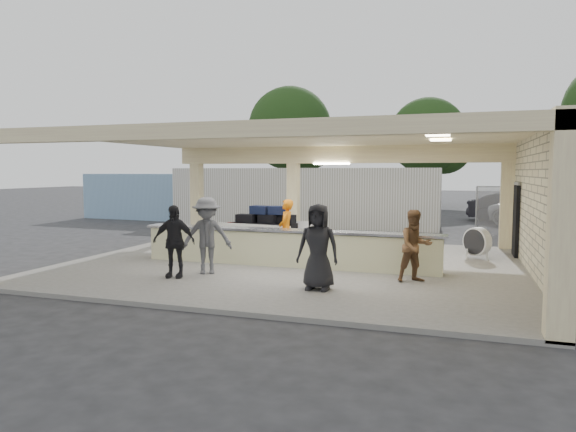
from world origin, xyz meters
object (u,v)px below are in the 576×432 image
(container_white, at_px, (303,197))
(car_white_a, at_px, (546,212))
(luggage_cart, at_px, (264,227))
(car_dark, at_px, (514,207))
(baggage_handler, at_px, (286,229))
(passenger_a, at_px, (415,246))
(baggage_counter, at_px, (286,248))
(passenger_d, at_px, (318,247))
(drum_fan, at_px, (477,242))
(container_blue, at_px, (167,197))
(passenger_c, at_px, (207,236))
(passenger_b, at_px, (174,241))

(container_white, bearing_deg, car_white_a, 15.02)
(luggage_cart, distance_m, car_dark, 16.31)
(baggage_handler, bearing_deg, passenger_a, 59.67)
(baggage_counter, xyz_separation_m, car_white_a, (8.26, 14.02, 0.10))
(passenger_d, distance_m, car_dark, 19.15)
(baggage_counter, bearing_deg, baggage_handler, 109.03)
(drum_fan, bearing_deg, container_white, 174.58)
(luggage_cart, relative_size, passenger_d, 1.46)
(passenger_a, relative_size, container_blue, 0.17)
(baggage_handler, distance_m, passenger_c, 2.84)
(passenger_a, relative_size, car_dark, 0.36)
(baggage_counter, distance_m, container_blue, 15.85)
(luggage_cart, distance_m, container_white, 8.99)
(baggage_handler, xyz_separation_m, car_white_a, (8.60, 13.02, -0.27))
(passenger_d, bearing_deg, drum_fan, 57.01)
(luggage_cart, distance_m, passenger_a, 5.66)
(drum_fan, bearing_deg, car_white_a, 114.21)
(baggage_counter, xyz_separation_m, baggage_handler, (-0.34, 1.00, 0.37))
(container_blue, bearing_deg, baggage_handler, -41.88)
(container_white, bearing_deg, baggage_counter, -76.25)
(luggage_cart, relative_size, car_dark, 0.59)
(luggage_cart, distance_m, baggage_handler, 1.48)
(baggage_counter, xyz_separation_m, passenger_a, (3.41, -0.95, 0.34))
(baggage_counter, bearing_deg, car_dark, 66.23)
(luggage_cart, bearing_deg, container_white, 107.62)
(baggage_handler, distance_m, container_blue, 14.88)
(drum_fan, xyz_separation_m, passenger_b, (-6.91, -5.03, 0.38))
(baggage_handler, relative_size, container_blue, 0.18)
(luggage_cart, relative_size, car_white_a, 0.55)
(passenger_c, relative_size, car_dark, 0.42)
(car_dark, bearing_deg, container_white, 123.34)
(container_white, bearing_deg, car_dark, 26.52)
(passenger_a, relative_size, passenger_b, 0.96)
(baggage_counter, xyz_separation_m, luggage_cart, (-1.42, 2.02, 0.29))
(baggage_handler, distance_m, car_white_a, 15.60)
(drum_fan, bearing_deg, passenger_d, -81.76)
(passenger_d, relative_size, container_blue, 0.19)
(baggage_counter, xyz_separation_m, passenger_b, (-2.06, -2.23, 0.37))
(drum_fan, xyz_separation_m, car_dark, (2.18, 13.17, 0.17))
(drum_fan, relative_size, container_blue, 0.10)
(container_white, bearing_deg, passenger_c, -84.85)
(drum_fan, xyz_separation_m, baggage_handler, (-5.19, -1.79, 0.37))
(baggage_counter, height_order, baggage_handler, baggage_handler)
(drum_fan, relative_size, baggage_handler, 0.53)
(drum_fan, distance_m, container_white, 11.17)
(baggage_handler, height_order, passenger_a, baggage_handler)
(car_dark, bearing_deg, passenger_b, 159.50)
(passenger_d, height_order, car_dark, passenger_d)
(car_white_a, bearing_deg, luggage_cart, 161.72)
(passenger_a, relative_size, container_white, 0.13)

